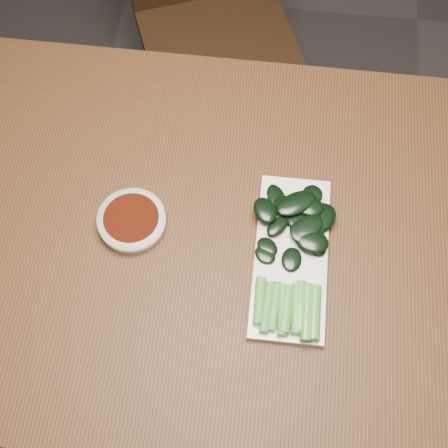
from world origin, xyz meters
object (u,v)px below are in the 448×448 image
Objects in this scene: table at (235,250)px; gai_lan at (295,256)px; sauce_bowl at (132,221)px; serving_plate at (291,257)px; chair_far at (213,13)px.

gai_lan is (0.11, -0.04, 0.10)m from table.
sauce_bowl reaches higher than table.
sauce_bowl is 0.41× the size of gai_lan.
serving_plate is (0.10, -0.04, 0.08)m from table.
table is 0.20m from sauce_bowl.
chair_far is 0.90m from serving_plate.
gai_lan is at bearing -95.26° from chair_far.
chair_far reaches higher than sauce_bowl.
chair_far is at bearing 106.55° from serving_plate.
sauce_bowl is (-0.18, -0.00, 0.09)m from table.
table is at bearing 1.18° from sauce_bowl.
serving_plate is (0.24, -0.82, 0.27)m from chair_far.
table is 4.80× the size of gai_lan.
serving_plate reaches higher than table.
serving_plate is (0.28, -0.03, -0.01)m from sauce_bowl.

